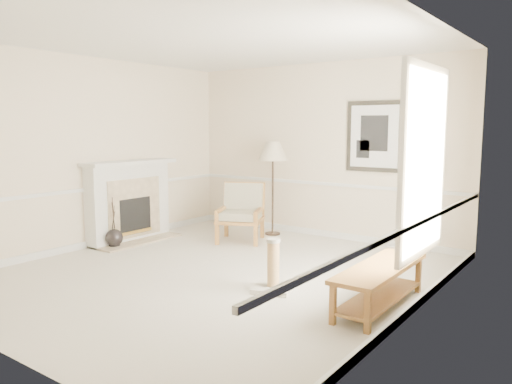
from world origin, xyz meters
TOP-DOWN VIEW (x-y plane):
  - ground at (0.00, 0.00)m, footprint 5.50×5.50m
  - room at (0.14, 0.08)m, footprint 5.04×5.54m
  - fireplace at (-2.34, 0.60)m, footprint 0.64×1.64m
  - floor_vase at (-2.15, 0.12)m, footprint 0.27×0.27m
  - armchair at (-0.89, 1.70)m, footprint 0.96×0.98m
  - floor_lamp at (-0.70, 2.34)m, footprint 0.55×0.55m
  - bench at (2.15, 0.08)m, footprint 0.46×1.53m
  - scratching_post at (0.97, -0.12)m, footprint 0.53×0.53m

SIDE VIEW (x-z plane):
  - ground at x=0.00m, z-range 0.00..0.00m
  - floor_vase at x=-2.15m, z-range -0.25..0.54m
  - scratching_post at x=0.97m, z-range -0.11..0.49m
  - bench at x=2.15m, z-range 0.07..0.51m
  - armchair at x=-0.89m, z-range 0.04..0.97m
  - fireplace at x=-2.34m, z-range -0.01..1.30m
  - floor_lamp at x=-0.70m, z-range 0.60..2.20m
  - room at x=0.14m, z-range 0.41..3.33m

